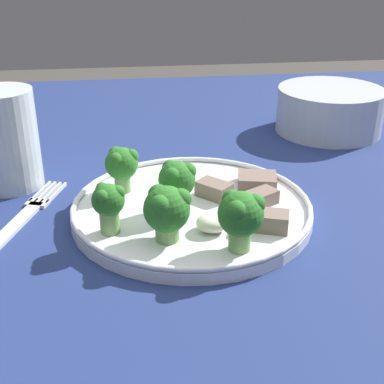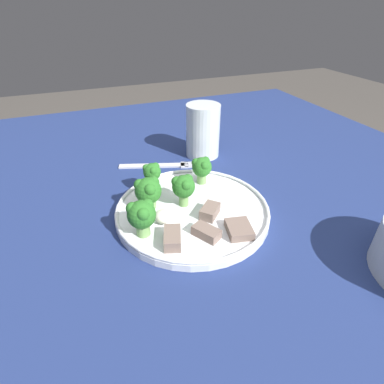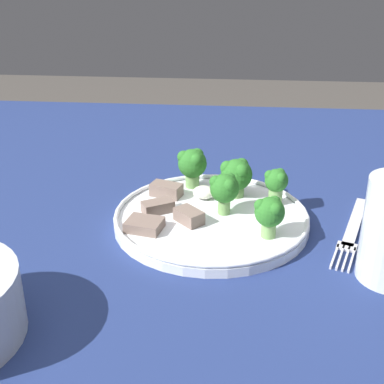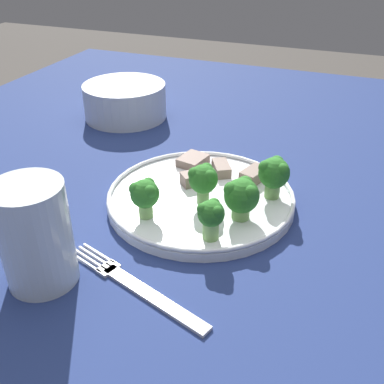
{
  "view_description": "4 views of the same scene",
  "coord_description": "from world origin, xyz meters",
  "px_view_note": "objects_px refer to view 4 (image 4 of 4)",
  "views": [
    {
      "loc": [
        -0.08,
        -0.53,
        1.01
      ],
      "look_at": [
        -0.02,
        -0.05,
        0.77
      ],
      "focal_mm": 50.0,
      "sensor_mm": 36.0,
      "label": 1
    },
    {
      "loc": [
        0.36,
        -0.18,
        1.05
      ],
      "look_at": [
        -0.02,
        -0.03,
        0.78
      ],
      "focal_mm": 28.0,
      "sensor_mm": 36.0,
      "label": 2
    },
    {
      "loc": [
        -0.05,
        0.6,
        1.08
      ],
      "look_at": [
        0.0,
        -0.02,
        0.78
      ],
      "focal_mm": 50.0,
      "sensor_mm": 36.0,
      "label": 3
    },
    {
      "loc": [
        -0.52,
        -0.21,
        1.07
      ],
      "look_at": [
        -0.04,
        -0.02,
        0.77
      ],
      "focal_mm": 42.0,
      "sensor_mm": 36.0,
      "label": 4
    }
  ],
  "objects_px": {
    "fork": "(136,286)",
    "drinking_glass": "(36,240)",
    "dinner_plate": "(201,197)",
    "cream_bowl": "(125,102)"
  },
  "relations": [
    {
      "from": "drinking_glass",
      "to": "dinner_plate",
      "type": "bearing_deg",
      "value": -27.28
    },
    {
      "from": "cream_bowl",
      "to": "drinking_glass",
      "type": "relative_size",
      "value": 1.35
    },
    {
      "from": "fork",
      "to": "drinking_glass",
      "type": "height_order",
      "value": "drinking_glass"
    },
    {
      "from": "fork",
      "to": "drinking_glass",
      "type": "distance_m",
      "value": 0.12
    },
    {
      "from": "drinking_glass",
      "to": "fork",
      "type": "bearing_deg",
      "value": -77.31
    },
    {
      "from": "fork",
      "to": "cream_bowl",
      "type": "xyz_separation_m",
      "value": [
        0.43,
        0.24,
        0.03
      ]
    },
    {
      "from": "fork",
      "to": "cream_bowl",
      "type": "relative_size",
      "value": 1.21
    },
    {
      "from": "dinner_plate",
      "to": "cream_bowl",
      "type": "distance_m",
      "value": 0.35
    },
    {
      "from": "dinner_plate",
      "to": "fork",
      "type": "height_order",
      "value": "dinner_plate"
    },
    {
      "from": "fork",
      "to": "drinking_glass",
      "type": "xyz_separation_m",
      "value": [
        -0.02,
        0.1,
        0.05
      ]
    }
  ]
}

